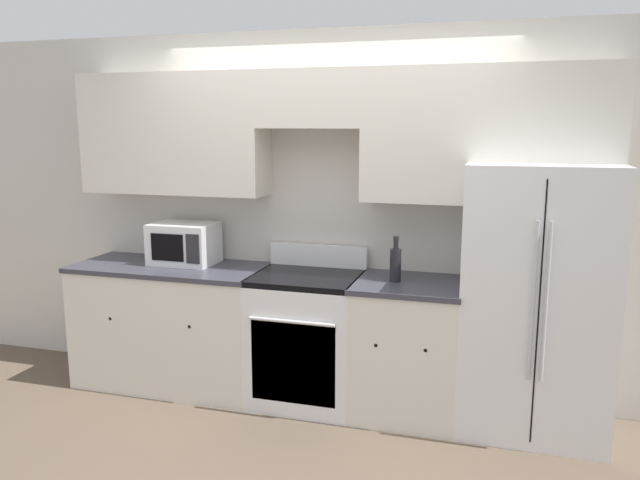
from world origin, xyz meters
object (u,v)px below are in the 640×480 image
(refrigerator, at_px, (536,300))
(microwave, at_px, (184,243))
(oven_range, at_px, (307,338))
(bottle, at_px, (395,264))

(refrigerator, distance_m, microwave, 2.50)
(oven_range, height_order, microwave, microwave)
(oven_range, xyz_separation_m, bottle, (0.62, -0.00, 0.57))
(refrigerator, height_order, microwave, refrigerator)
(oven_range, relative_size, microwave, 2.34)
(microwave, xyz_separation_m, bottle, (1.60, -0.09, -0.03))
(bottle, bearing_deg, microwave, 176.82)
(refrigerator, relative_size, microwave, 3.71)
(microwave, relative_size, bottle, 1.53)
(bottle, bearing_deg, oven_range, 179.66)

